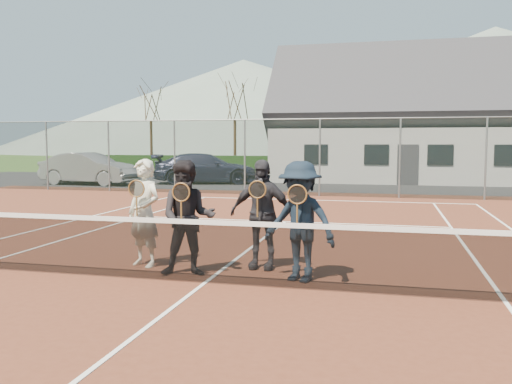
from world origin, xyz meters
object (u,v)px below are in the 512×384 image
player_c (261,214)px  player_d (300,221)px  car_a (91,169)px  car_b (89,169)px  player_b (188,218)px  tennis_net (205,249)px  clubhouse (416,108)px  car_c (206,168)px  player_a (144,213)px

player_c → player_d: 1.00m
car_a → player_c: player_c is taller
car_b → player_b: size_ratio=2.69×
tennis_net → clubhouse: clubhouse is taller
car_a → player_b: 21.99m
car_c → player_b: player_b is taller
clubhouse → player_d: bearing=-96.5°
car_b → player_c: player_c is taller
player_a → player_d: 2.71m
tennis_net → car_a: bearing=124.8°
tennis_net → player_b: (-0.42, 0.41, 0.38)m
clubhouse → player_a: bearing=-103.0°
player_b → player_c: bearing=36.0°
car_a → clubhouse: size_ratio=0.27×
car_a → player_c: size_ratio=2.30×
car_b → car_c: (5.38, 2.13, -0.03)m
car_b → player_c: bearing=-137.2°
car_c → tennis_net: bearing=-176.5°
car_c → tennis_net: car_c is taller
car_c → clubhouse: (10.46, 5.23, 3.22)m
clubhouse → player_b: clubhouse is taller
car_a → player_d: size_ratio=2.30×
player_a → tennis_net: bearing=-31.4°
car_a → player_b: player_b is taller
player_c → clubhouse: bearing=81.5°
car_c → player_c: size_ratio=2.95×
car_a → car_c: size_ratio=0.78×
player_d → car_c: bearing=113.1°
car_a → car_c: (6.42, 0.24, 0.07)m
player_b → player_d: (1.75, 0.07, -0.00)m
car_a → tennis_net: (12.88, -18.53, -0.17)m
car_c → player_a: player_a is taller
clubhouse → player_d: (-2.67, -23.52, -3.07)m
player_b → player_c: same height
car_b → tennis_net: 20.42m
car_a → tennis_net: size_ratio=0.35×
clubhouse → car_c: bearing=-153.4°
player_c → car_c: bearing=111.8°
player_b → player_d: bearing=2.3°
car_c → player_a: bearing=-179.6°
player_c → player_a: bearing=-170.9°
car_b → player_d: size_ratio=2.69×
car_c → player_d: (7.79, -18.29, 0.15)m
car_b → player_c: (12.43, -15.50, 0.12)m
car_a → player_a: 21.13m
clubhouse → car_b: bearing=-155.1°
player_d → player_b: bearing=-177.7°
player_d → car_a: bearing=128.2°
player_a → player_b: 1.02m
car_b → car_c: 5.79m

